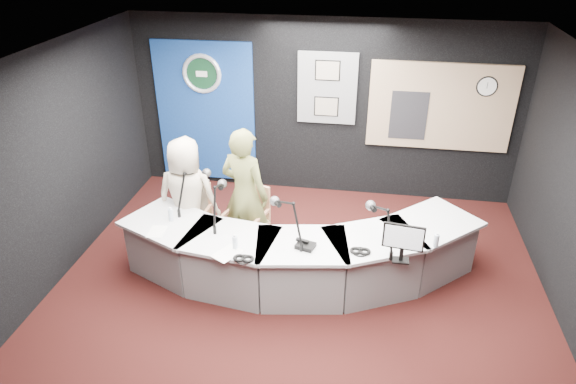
% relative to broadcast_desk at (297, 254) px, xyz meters
% --- Properties ---
extents(ground, '(6.00, 6.00, 0.00)m').
position_rel_broadcast_desk_xyz_m(ground, '(0.05, -0.55, -0.38)').
color(ground, black).
rests_on(ground, ground).
extents(ceiling, '(6.00, 6.00, 0.02)m').
position_rel_broadcast_desk_xyz_m(ceiling, '(0.05, -0.55, 2.42)').
color(ceiling, silver).
rests_on(ceiling, ground).
extents(wall_back, '(6.00, 0.02, 2.80)m').
position_rel_broadcast_desk_xyz_m(wall_back, '(0.05, 2.45, 1.02)').
color(wall_back, black).
rests_on(wall_back, ground).
extents(wall_left, '(0.02, 6.00, 2.80)m').
position_rel_broadcast_desk_xyz_m(wall_left, '(-2.95, -0.55, 1.02)').
color(wall_left, black).
rests_on(wall_left, ground).
extents(broadcast_desk, '(4.50, 1.90, 0.75)m').
position_rel_broadcast_desk_xyz_m(broadcast_desk, '(0.00, 0.00, 0.00)').
color(broadcast_desk, silver).
rests_on(broadcast_desk, ground).
extents(backdrop_panel, '(1.60, 0.05, 2.30)m').
position_rel_broadcast_desk_xyz_m(backdrop_panel, '(-1.85, 2.42, 0.88)').
color(backdrop_panel, navy).
rests_on(backdrop_panel, wall_back).
extents(agency_seal, '(0.63, 0.07, 0.63)m').
position_rel_broadcast_desk_xyz_m(agency_seal, '(-1.85, 2.38, 1.52)').
color(agency_seal, silver).
rests_on(agency_seal, backdrop_panel).
extents(seal_center, '(0.48, 0.01, 0.48)m').
position_rel_broadcast_desk_xyz_m(seal_center, '(-1.85, 2.38, 1.52)').
color(seal_center, '#0E321C').
rests_on(seal_center, backdrop_panel).
extents(pinboard, '(0.90, 0.04, 1.10)m').
position_rel_broadcast_desk_xyz_m(pinboard, '(0.10, 2.42, 1.38)').
color(pinboard, slate).
rests_on(pinboard, wall_back).
extents(framed_photo_upper, '(0.34, 0.02, 0.27)m').
position_rel_broadcast_desk_xyz_m(framed_photo_upper, '(0.10, 2.39, 1.65)').
color(framed_photo_upper, gray).
rests_on(framed_photo_upper, pinboard).
extents(framed_photo_lower, '(0.34, 0.02, 0.27)m').
position_rel_broadcast_desk_xyz_m(framed_photo_lower, '(0.10, 2.39, 1.09)').
color(framed_photo_lower, gray).
rests_on(framed_photo_lower, pinboard).
extents(booth_window_frame, '(2.12, 0.06, 1.32)m').
position_rel_broadcast_desk_xyz_m(booth_window_frame, '(1.80, 2.42, 1.18)').
color(booth_window_frame, tan).
rests_on(booth_window_frame, wall_back).
extents(booth_glow, '(2.00, 0.02, 1.20)m').
position_rel_broadcast_desk_xyz_m(booth_glow, '(1.80, 2.41, 1.18)').
color(booth_glow, beige).
rests_on(booth_glow, booth_window_frame).
extents(equipment_rack, '(0.55, 0.02, 0.75)m').
position_rel_broadcast_desk_xyz_m(equipment_rack, '(1.35, 2.39, 1.03)').
color(equipment_rack, black).
rests_on(equipment_rack, booth_window_frame).
extents(wall_clock, '(0.28, 0.01, 0.28)m').
position_rel_broadcast_desk_xyz_m(wall_clock, '(2.40, 2.39, 1.52)').
color(wall_clock, white).
rests_on(wall_clock, booth_window_frame).
extents(armchair_left, '(0.58, 0.58, 0.97)m').
position_rel_broadcast_desk_xyz_m(armchair_left, '(-1.50, 0.38, 0.11)').
color(armchair_left, '#AA704E').
rests_on(armchair_left, ground).
extents(armchair_right, '(0.76, 0.76, 1.07)m').
position_rel_broadcast_desk_xyz_m(armchair_right, '(-0.74, 0.45, 0.16)').
color(armchair_right, '#AA704E').
rests_on(armchair_right, ground).
extents(draped_jacket, '(0.51, 0.13, 0.70)m').
position_rel_broadcast_desk_xyz_m(draped_jacket, '(-1.53, 0.63, 0.24)').
color(draped_jacket, slate).
rests_on(draped_jacket, armchair_left).
extents(person_man, '(0.83, 0.56, 1.65)m').
position_rel_broadcast_desk_xyz_m(person_man, '(-1.50, 0.38, 0.45)').
color(person_man, '#C3B39C').
rests_on(person_man, ground).
extents(person_woman, '(0.76, 0.62, 1.81)m').
position_rel_broadcast_desk_xyz_m(person_woman, '(-0.74, 0.45, 0.53)').
color(person_woman, olive).
rests_on(person_woman, ground).
extents(computer_monitor, '(0.46, 0.09, 0.32)m').
position_rel_broadcast_desk_xyz_m(computer_monitor, '(1.21, -0.48, 0.70)').
color(computer_monitor, black).
rests_on(computer_monitor, broadcast_desk).
extents(desk_phone, '(0.24, 0.21, 0.05)m').
position_rel_broadcast_desk_xyz_m(desk_phone, '(0.15, -0.39, 0.40)').
color(desk_phone, black).
rests_on(desk_phone, broadcast_desk).
extents(headphones_near, '(0.21, 0.21, 0.03)m').
position_rel_broadcast_desk_xyz_m(headphones_near, '(0.77, -0.38, 0.39)').
color(headphones_near, black).
rests_on(headphones_near, broadcast_desk).
extents(headphones_far, '(0.20, 0.20, 0.03)m').
position_rel_broadcast_desk_xyz_m(headphones_far, '(-0.48, -0.73, 0.39)').
color(headphones_far, black).
rests_on(headphones_far, broadcast_desk).
extents(paper_stack, '(0.21, 0.29, 0.00)m').
position_rel_broadcast_desk_xyz_m(paper_stack, '(-1.64, -0.34, 0.38)').
color(paper_stack, white).
rests_on(paper_stack, broadcast_desk).
extents(notepad, '(0.35, 0.38, 0.00)m').
position_rel_broadcast_desk_xyz_m(notepad, '(-0.69, -0.64, 0.38)').
color(notepad, white).
rests_on(notepad, broadcast_desk).
extents(boom_mic_a, '(0.32, 0.71, 0.60)m').
position_rel_broadcast_desk_xyz_m(boom_mic_a, '(-1.39, 0.32, 0.68)').
color(boom_mic_a, black).
rests_on(boom_mic_a, broadcast_desk).
extents(boom_mic_b, '(0.18, 0.74, 0.60)m').
position_rel_broadcast_desk_xyz_m(boom_mic_b, '(-0.97, 0.04, 0.68)').
color(boom_mic_b, black).
rests_on(boom_mic_b, broadcast_desk).
extents(boom_mic_c, '(0.51, 0.60, 0.60)m').
position_rel_broadcast_desk_xyz_m(boom_mic_c, '(-0.08, -0.22, 0.68)').
color(boom_mic_c, black).
rests_on(boom_mic_c, broadcast_desk).
extents(boom_mic_d, '(0.38, 0.69, 0.60)m').
position_rel_broadcast_desk_xyz_m(boom_mic_d, '(0.98, -0.18, 0.68)').
color(boom_mic_d, black).
rests_on(boom_mic_d, broadcast_desk).
extents(water_bottles, '(3.23, 0.54, 0.18)m').
position_rel_broadcast_desk_xyz_m(water_bottles, '(0.03, -0.29, 0.46)').
color(water_bottles, silver).
rests_on(water_bottles, broadcast_desk).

